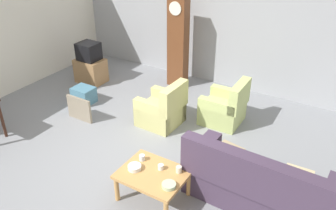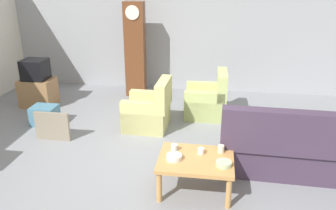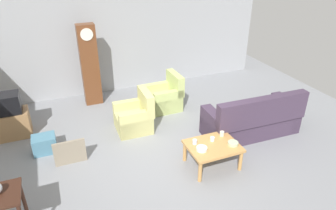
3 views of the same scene
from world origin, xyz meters
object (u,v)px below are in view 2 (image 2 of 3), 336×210
armchair_olive_far (207,101)px  cup_white_porcelain (201,151)px  tv_stand_cabinet (38,92)px  bowl_shallow_green (224,164)px  grandfather_clock (135,50)px  storage_box_blue (45,115)px  armchair_olive_near (149,112)px  bowl_white_stacked (174,157)px  cup_cream_tall (221,149)px  cup_blue_rimmed (174,147)px  framed_picture_leaning (52,126)px  coffee_table_wood (196,163)px  tv_crt (35,69)px  couch_floral (295,150)px

armchair_olive_far → cup_white_porcelain: size_ratio=10.88×
tv_stand_cabinet → bowl_shallow_green: size_ratio=3.46×
armchair_olive_far → grandfather_clock: (-1.68, 1.02, 0.76)m
storage_box_blue → bowl_shallow_green: 3.78m
armchair_olive_near → armchair_olive_far: bearing=34.8°
armchair_olive_far → bowl_white_stacked: size_ratio=4.62×
bowl_white_stacked → armchair_olive_far: bearing=83.1°
armchair_olive_far → cup_cream_tall: bearing=-83.3°
cup_blue_rimmed → bowl_white_stacked: size_ratio=0.45×
grandfather_clock → framed_picture_leaning: bearing=-109.4°
tv_stand_cabinet → cup_blue_rimmed: (3.24, -2.40, 0.21)m
storage_box_blue → armchair_olive_far: bearing=15.9°
framed_picture_leaning → cup_blue_rimmed: cup_blue_rimmed is taller
grandfather_clock → coffee_table_wood: bearing=-65.2°
tv_crt → framed_picture_leaning: 1.90m
armchair_olive_far → bowl_white_stacked: (-0.32, -2.60, 0.19)m
cup_white_porcelain → cup_blue_rimmed: (-0.36, 0.03, 0.00)m
grandfather_clock → tv_crt: grandfather_clock is taller
storage_box_blue → cup_white_porcelain: size_ratio=5.42×
grandfather_clock → framed_picture_leaning: (-0.87, -2.47, -0.81)m
grandfather_clock → framed_picture_leaning: size_ratio=3.52×
tv_stand_cabinet → cup_cream_tall: tv_stand_cabinet is taller
armchair_olive_near → tv_crt: 2.71m
cup_white_porcelain → bowl_white_stacked: size_ratio=0.43×
cup_blue_rimmed → bowl_shallow_green: 0.71m
cup_blue_rimmed → bowl_shallow_green: bearing=-24.2°
armchair_olive_near → bowl_white_stacked: (0.71, -1.89, 0.19)m
framed_picture_leaning → cup_blue_rimmed: bearing=-22.5°
cup_white_porcelain → armchair_olive_far: bearing=90.3°
bowl_white_stacked → couch_floral: bearing=23.4°
armchair_olive_near → storage_box_blue: bearing=-175.9°
couch_floral → grandfather_clock: (-2.99, 2.91, 0.71)m
cup_cream_tall → bowl_white_stacked: bearing=-154.8°
armchair_olive_near → coffee_table_wood: armchair_olive_near is taller
armchair_olive_far → bowl_white_stacked: armchair_olive_far is taller
couch_floral → grandfather_clock: size_ratio=1.01×
couch_floral → cup_white_porcelain: 1.41m
tv_crt → cup_cream_tall: tv_crt is taller
couch_floral → cup_blue_rimmed: couch_floral is taller
tv_crt → framed_picture_leaning: size_ratio=0.80×
couch_floral → cup_cream_tall: bearing=-157.6°
storage_box_blue → cup_cream_tall: bearing=-24.2°
coffee_table_wood → bowl_shallow_green: 0.39m
tv_crt → tv_stand_cabinet: bearing=0.0°
cup_blue_rimmed → cup_cream_tall: cup_cream_tall is taller
tv_stand_cabinet → framed_picture_leaning: 1.82m
grandfather_clock → tv_stand_cabinet: (-1.91, -0.98, -0.77)m
coffee_table_wood → cup_cream_tall: (0.31, 0.21, 0.12)m
armchair_olive_near → coffee_table_wood: bearing=-61.6°
tv_crt → cup_white_porcelain: bearing=-34.1°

